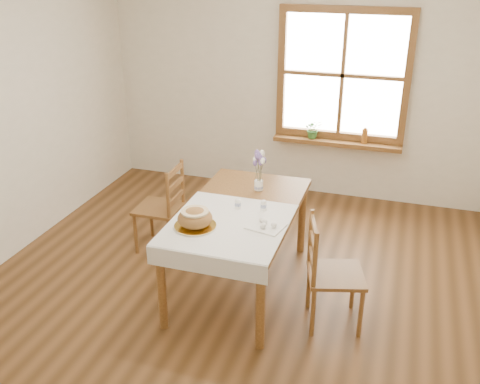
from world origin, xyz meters
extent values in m
plane|color=brown|center=(0.00, 0.00, 0.00)|extent=(5.00, 5.00, 0.00)
cube|color=white|center=(0.00, 2.50, 1.30)|extent=(4.50, 0.10, 2.60)
cube|color=#8F5D2C|center=(0.50, 2.46, 2.14)|extent=(1.46, 0.08, 0.08)
cube|color=#8F5D2C|center=(0.50, 2.46, 0.76)|extent=(1.46, 0.08, 0.08)
cube|color=#8F5D2C|center=(-0.19, 2.46, 1.45)|extent=(0.08, 0.08, 1.30)
cube|color=#8F5D2C|center=(1.19, 2.46, 1.45)|extent=(0.08, 0.08, 1.30)
cube|color=#8F5D2C|center=(0.50, 2.46, 1.45)|extent=(0.04, 0.06, 1.30)
cube|color=#8F5D2C|center=(0.50, 2.46, 1.45)|extent=(1.30, 0.06, 0.04)
cube|color=white|center=(0.50, 2.49, 1.45)|extent=(1.30, 0.01, 1.30)
cube|color=#8F5D2C|center=(0.50, 2.40, 0.69)|extent=(1.46, 0.20, 0.05)
cube|color=#8F5D2C|center=(0.00, 0.30, 0.72)|extent=(0.90, 1.60, 0.05)
cylinder|color=#8F5D2C|center=(-0.39, -0.44, 0.35)|extent=(0.07, 0.07, 0.70)
cylinder|color=#8F5D2C|center=(0.39, -0.44, 0.35)|extent=(0.07, 0.07, 0.70)
cylinder|color=#8F5D2C|center=(-0.39, 1.04, 0.35)|extent=(0.07, 0.07, 0.70)
cylinder|color=#8F5D2C|center=(0.39, 1.04, 0.35)|extent=(0.07, 0.07, 0.70)
cube|color=silver|center=(0.00, 0.00, 0.76)|extent=(0.91, 0.99, 0.01)
cylinder|color=white|center=(-0.22, -0.13, 0.77)|extent=(0.39, 0.39, 0.02)
ellipsoid|color=#926134|center=(-0.22, -0.13, 0.85)|extent=(0.27, 0.27, 0.15)
cube|color=silver|center=(0.29, 0.03, 0.77)|extent=(0.31, 0.28, 0.01)
cylinder|color=white|center=(-0.01, 0.28, 0.81)|extent=(0.05, 0.05, 0.09)
cylinder|color=white|center=(0.20, 0.31, 0.81)|extent=(0.06, 0.06, 0.09)
cylinder|color=white|center=(0.05, 0.70, 0.79)|extent=(0.09, 0.09, 0.09)
imported|color=#346F2C|center=(0.22, 2.40, 0.80)|extent=(0.25, 0.27, 0.17)
cylinder|color=#A7611E|center=(0.81, 2.40, 0.81)|extent=(0.08, 0.08, 0.18)
camera|label=1|loc=(1.21, -3.50, 2.70)|focal=40.00mm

